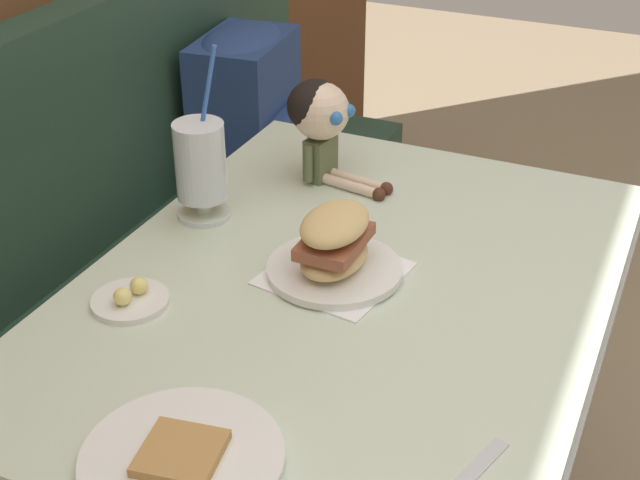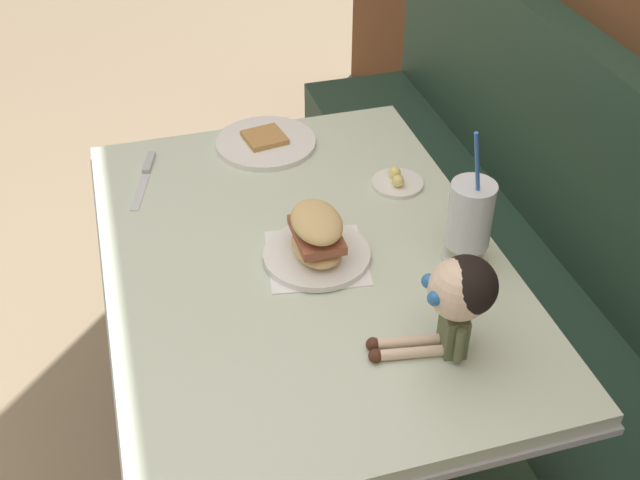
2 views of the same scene
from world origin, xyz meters
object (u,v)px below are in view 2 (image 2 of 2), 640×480
toast_plate (266,142)px  seated_doll (459,294)px  milkshake_glass (470,219)px  butter_saucer (397,182)px  sandwich_plate (317,241)px  butter_knife (147,170)px

toast_plate → seated_doll: seated_doll is taller
milkshake_glass → butter_saucer: milkshake_glass is taller
sandwich_plate → seated_doll: 0.36m
milkshake_glass → sandwich_plate: milkshake_glass is taller
toast_plate → milkshake_glass: (0.55, 0.29, 0.09)m
milkshake_glass → sandwich_plate: (-0.08, -0.29, -0.05)m
toast_plate → butter_saucer: size_ratio=2.08×
milkshake_glass → sandwich_plate: 0.31m
toast_plate → butter_knife: toast_plate is taller
sandwich_plate → butter_knife: bearing=-144.5°
milkshake_glass → butter_knife: milkshake_glass is taller
toast_plate → seated_doll: 0.80m
milkshake_glass → seated_doll: milkshake_glass is taller
butter_saucer → seated_doll: bearing=-9.8°
sandwich_plate → toast_plate: bearing=-179.9°
butter_saucer → butter_knife: size_ratio=0.52×
milkshake_glass → butter_saucer: (-0.29, -0.04, -0.09)m
sandwich_plate → butter_saucer: 0.33m
seated_doll → butter_saucer: bearing=170.2°
seated_doll → toast_plate: bearing=-168.0°
butter_saucer → butter_knife: (-0.22, -0.55, -0.00)m
milkshake_glass → sandwich_plate: bearing=-105.7°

